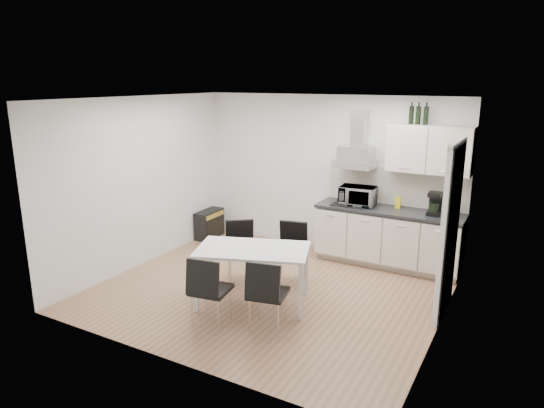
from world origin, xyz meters
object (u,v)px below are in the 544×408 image
(dining_table, at_px, (253,254))
(chair_far_left, at_px, (241,253))
(kitchenette, at_px, (392,214))
(chair_far_right, at_px, (290,255))
(guitar_amp, at_px, (209,224))
(chair_near_left, at_px, (211,290))
(floor_speaker, at_px, (292,236))
(chair_near_right, at_px, (268,294))

(dining_table, height_order, chair_far_left, chair_far_left)
(kitchenette, distance_m, chair_far_right, 1.78)
(dining_table, xyz_separation_m, guitar_amp, (-2.10, 1.92, -0.41))
(chair_far_left, xyz_separation_m, chair_near_left, (0.37, -1.23, 0.00))
(kitchenette, relative_size, chair_far_left, 2.86)
(dining_table, distance_m, guitar_amp, 2.87)
(chair_far_left, distance_m, guitar_amp, 2.16)
(chair_far_right, bearing_deg, floor_speaker, -78.01)
(chair_near_left, relative_size, guitar_amp, 1.42)
(kitchenette, height_order, guitar_amp, kitchenette)
(floor_speaker, bearing_deg, chair_near_right, -57.12)
(chair_near_right, relative_size, floor_speaker, 2.96)
(chair_far_left, relative_size, chair_near_right, 1.00)
(chair_near_left, height_order, floor_speaker, chair_near_left)
(chair_far_right, relative_size, floor_speaker, 2.96)
(chair_far_left, height_order, floor_speaker, chair_far_left)
(dining_table, height_order, floor_speaker, dining_table)
(kitchenette, bearing_deg, guitar_amp, -175.78)
(kitchenette, bearing_deg, chair_near_left, -114.31)
(floor_speaker, bearing_deg, dining_table, -64.09)
(floor_speaker, bearing_deg, kitchenette, 6.24)
(chair_far_right, bearing_deg, chair_near_left, 66.07)
(kitchenette, xyz_separation_m, guitar_amp, (-3.29, -0.24, -0.57))
(dining_table, relative_size, guitar_amp, 2.59)
(chair_far_right, height_order, guitar_amp, chair_far_right)
(chair_far_left, xyz_separation_m, floor_speaker, (-0.11, 1.83, -0.29))
(floor_speaker, bearing_deg, chair_far_right, -52.81)
(chair_near_left, distance_m, chair_near_right, 0.68)
(chair_far_left, distance_m, floor_speaker, 1.86)
(chair_near_right, bearing_deg, kitchenette, 63.74)
(guitar_amp, bearing_deg, kitchenette, 2.63)
(chair_far_left, relative_size, chair_far_right, 1.00)
(chair_near_right, bearing_deg, floor_speaker, 99.35)
(chair_far_right, xyz_separation_m, guitar_amp, (-2.25, 1.15, -0.18))
(chair_far_left, distance_m, chair_far_right, 0.70)
(dining_table, bearing_deg, chair_far_left, 115.22)
(guitar_amp, bearing_deg, chair_far_right, -28.56)
(kitchenette, relative_size, dining_table, 1.57)
(dining_table, distance_m, chair_near_right, 0.75)
(dining_table, xyz_separation_m, chair_far_left, (-0.49, 0.49, -0.23))
(chair_far_right, height_order, chair_near_left, same)
(chair_near_right, bearing_deg, chair_far_right, 93.74)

